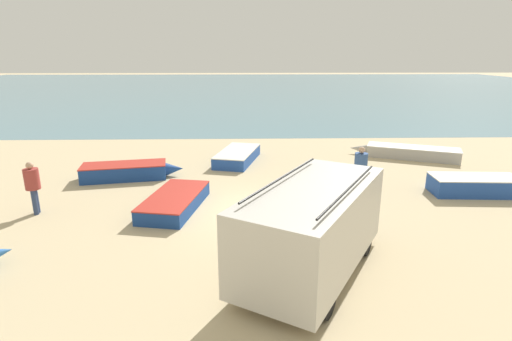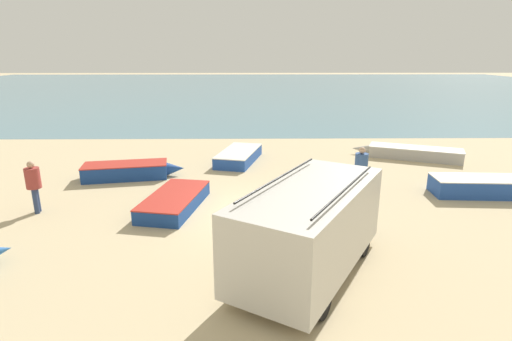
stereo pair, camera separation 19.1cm
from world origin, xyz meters
The scene contains 10 objects.
ground_plane centered at (0.00, 0.00, 0.00)m, with size 200.00×200.00×0.00m, color tan.
sea_water centered at (0.00, 52.00, 0.00)m, with size 120.00×80.00×0.01m, color slate.
parked_van centered at (1.34, -3.80, 1.20)m, with size 4.27×5.27×2.30m.
fishing_rowboat_0 centered at (-0.60, 6.66, 0.28)m, with size 2.36×4.41×0.56m.
fishing_rowboat_1 centered at (8.56, 1.56, 0.34)m, with size 3.92×1.49×0.68m.
fishing_rowboat_2 centered at (-5.22, 3.92, 0.32)m, with size 4.27×1.90×0.65m.
fishing_rowboat_4 centered at (-2.65, 0.50, 0.25)m, with size 2.13×4.15×0.51m.
fishing_rowboat_5 centered at (8.05, 7.03, 0.29)m, with size 5.28×2.88×0.59m.
fisherman_0 centered at (4.04, 1.71, 1.09)m, with size 0.48×0.48×1.82m.
fisherman_1 centered at (-7.19, 0.08, 1.06)m, with size 0.47×0.47×1.78m.
Camera 1 is at (-0.25, -12.45, 5.11)m, focal length 28.00 mm.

